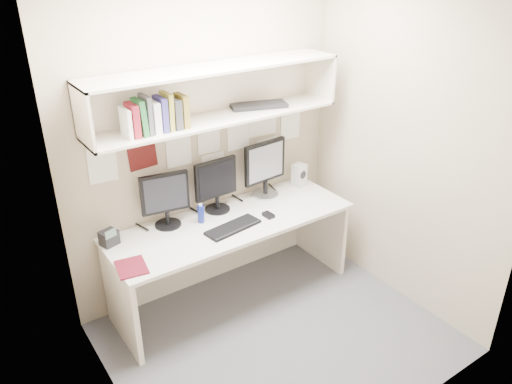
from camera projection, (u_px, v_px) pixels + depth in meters
floor at (278, 337)px, 3.82m from camera, size 2.40×2.00×0.01m
wall_back at (206, 140)px, 3.98m from camera, size 2.40×0.02×2.60m
wall_front at (403, 254)px, 2.51m from camera, size 2.40×0.02×2.60m
wall_left at (102, 239)px, 2.63m from camera, size 0.02×2.00×2.60m
wall_right at (406, 146)px, 3.86m from camera, size 0.02×2.00×2.60m
desk at (232, 258)px, 4.13m from camera, size 2.00×0.70×0.73m
overhead_hutch at (213, 92)px, 3.69m from camera, size 2.00×0.38×0.40m
pinned_papers at (207, 146)px, 4.00m from camera, size 1.92×0.01×0.48m
monitor_left at (165, 197)px, 3.80m from camera, size 0.38×0.21×0.44m
monitor_center at (216, 183)px, 4.03m from camera, size 0.38×0.21×0.44m
monitor_right at (265, 167)px, 4.27m from camera, size 0.42×0.23×0.49m
keyboard at (233, 227)px, 3.85m from camera, size 0.47×0.22×0.02m
mouse at (268, 215)px, 4.02m from camera, size 0.07×0.10×0.03m
speaker at (299, 175)px, 4.51m from camera, size 0.12×0.13×0.21m
blue_bottle at (201, 214)px, 3.91m from camera, size 0.05×0.05×0.16m
maroon_notebook at (132, 267)px, 3.38m from camera, size 0.23×0.27×0.01m
desk_phone at (109, 238)px, 3.62m from camera, size 0.14×0.14×0.15m
book_stack at (156, 115)px, 3.40m from camera, size 0.45×0.16×0.27m
hutch_tray at (259, 105)px, 3.96m from camera, size 0.48×0.30×0.03m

